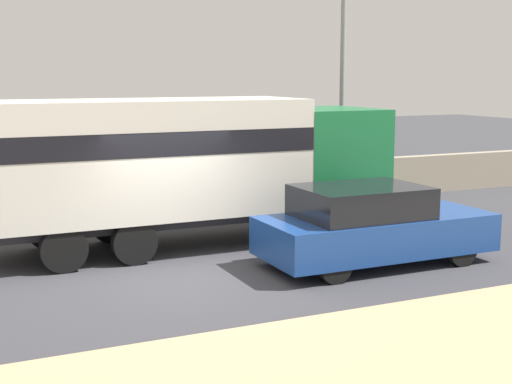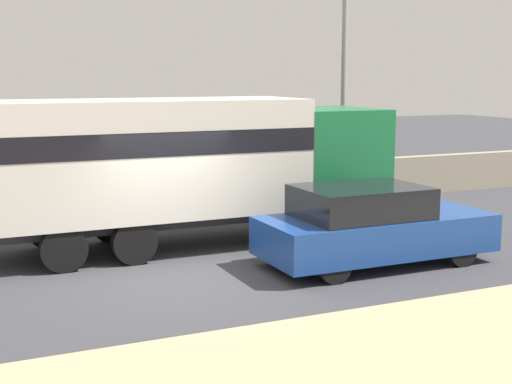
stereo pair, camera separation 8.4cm
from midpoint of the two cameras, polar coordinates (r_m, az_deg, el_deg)
name	(u,v)px [view 1 (the left image)]	position (r m, az deg, el deg)	size (l,w,h in m)	color
ground_plane	(189,277)	(12.91, -5.59, -6.79)	(80.00, 80.00, 0.00)	#38383D
stone_wall_backdrop	(112,196)	(18.26, -11.60, -0.32)	(60.00, 0.35, 1.14)	gray
street_lamp	(343,59)	(19.21, 6.83, 10.51)	(0.56, 0.28, 6.87)	gray
box_truck	(184,160)	(14.89, -5.91, 2.57)	(8.61, 2.37, 3.09)	#196B38
car_hatchback	(372,225)	(13.70, 9.08, -2.66)	(4.47, 1.86, 1.53)	navy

